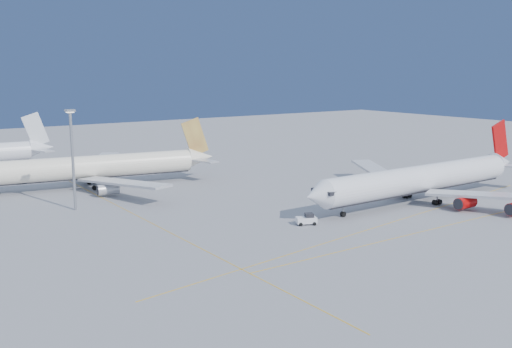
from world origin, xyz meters
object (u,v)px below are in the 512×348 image
object	(u,v)px
airliner_virgin	(424,179)
airliner_etihad	(95,167)
pushback_tug	(307,219)
light_mast	(72,151)

from	to	relation	value
airliner_virgin	airliner_etihad	world-z (taller)	airliner_virgin
pushback_tug	light_mast	bearing A→B (deg)	155.50
airliner_virgin	light_mast	xyz separation A→B (m)	(-73.27, 39.63, 8.04)
pushback_tug	light_mast	size ratio (longest dim) A/B	0.20
airliner_virgin	pushback_tug	bearing A→B (deg)	-179.73
airliner_virgin	pushback_tug	xyz separation A→B (m)	(-37.60, -0.47, -4.47)
airliner_etihad	pushback_tug	bearing A→B (deg)	-61.06
airliner_etihad	light_mast	distance (m)	27.89
pushback_tug	airliner_virgin	bearing A→B (deg)	24.58
airliner_virgin	pushback_tug	world-z (taller)	airliner_virgin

